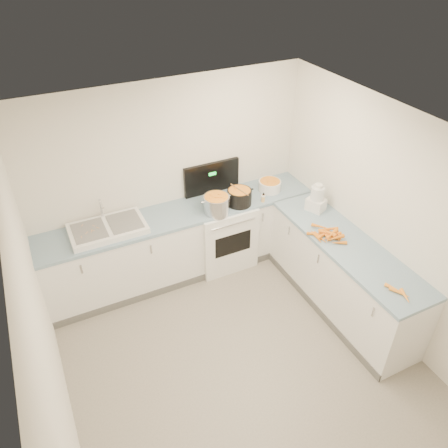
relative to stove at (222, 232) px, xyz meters
name	(u,v)px	position (x,y,z in m)	size (l,w,h in m)	color
floor	(244,365)	(-0.55, -1.69, -0.47)	(3.50, 4.00, 0.00)	gray
ceiling	(253,152)	(-0.55, -1.69, 2.03)	(3.50, 4.00, 0.00)	white
wall_back	(170,179)	(-0.55, 0.31, 0.78)	(3.50, 2.50, 0.00)	white
wall_left	(45,346)	(-2.30, -1.69, 0.78)	(4.00, 2.50, 0.00)	white
wall_right	(394,228)	(1.20, -1.69, 0.78)	(4.00, 2.50, 0.00)	white
counter_back	(183,242)	(-0.55, 0.01, 0.00)	(3.50, 0.62, 0.94)	white
counter_right	(342,275)	(0.90, -1.39, 0.00)	(0.62, 2.20, 0.94)	white
stove	(222,232)	(0.00, 0.00, 0.00)	(0.76, 0.65, 1.36)	white
sink	(108,228)	(-1.45, 0.02, 0.50)	(0.86, 0.52, 0.31)	white
steel_pot	(217,205)	(-0.15, -0.17, 0.56)	(0.32, 0.32, 0.24)	silver
black_pot	(239,198)	(0.18, -0.13, 0.56)	(0.31, 0.31, 0.22)	black
wooden_spoon	(240,190)	(0.18, -0.13, 0.68)	(0.01, 0.01, 0.35)	#AD7A47
mixing_bowl	(270,186)	(0.70, -0.01, 0.53)	(0.30, 0.30, 0.14)	white
extract_bottle	(263,198)	(0.49, -0.21, 0.51)	(0.04, 0.04, 0.10)	#593319
spice_jar	(263,199)	(0.48, -0.22, 0.51)	(0.05, 0.05, 0.08)	#E5B266
food_processor	(317,199)	(0.97, -0.66, 0.62)	(0.24, 0.26, 0.36)	white
carrot_pile	(328,234)	(0.76, -1.19, 0.50)	(0.36, 0.47, 0.09)	orange
peeled_carrots	(399,292)	(0.83, -2.23, 0.49)	(0.13, 0.30, 0.04)	orange
peelings	(90,231)	(-1.64, 0.00, 0.54)	(0.22, 0.28, 0.01)	tan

